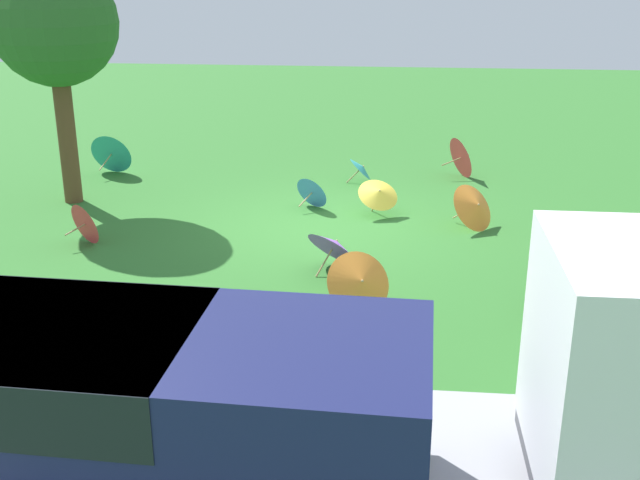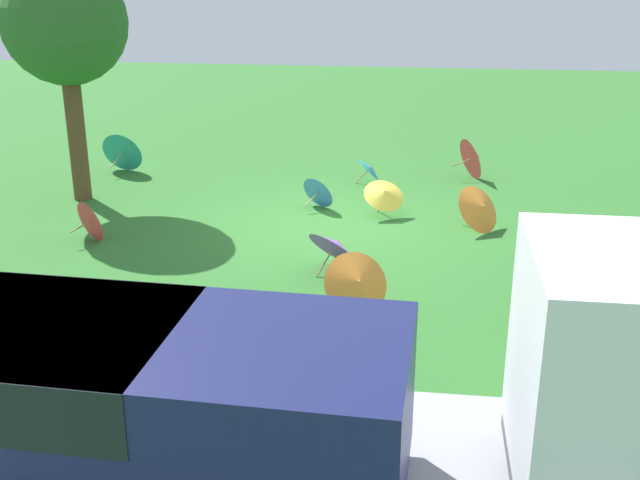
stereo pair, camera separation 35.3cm
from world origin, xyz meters
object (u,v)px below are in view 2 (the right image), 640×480
object	(u,v)px
parasol_teal_0	(124,150)
parasol_yellow_0	(384,193)
parasol_pink_0	(585,239)
parasol_blue_2	(320,191)
van_dark	(114,394)
shade_tree	(65,25)
parasol_orange_2	(481,208)
parasol_red_1	(474,158)
parasol_red_0	(93,220)
parasol_purple_0	(635,234)
parasol_teal_1	(370,168)
park_bench	(610,291)
parasol_purple_2	(335,245)
parasol_orange_1	(358,283)

from	to	relation	value
parasol_teal_0	parasol_yellow_0	distance (m)	6.13
parasol_pink_0	parasol_blue_2	bearing A→B (deg)	-27.28
van_dark	parasol_teal_0	xyz separation A→B (m)	(3.79, -10.18, -0.46)
shade_tree	parasol_orange_2	world-z (taller)	shade_tree
parasol_red_1	parasol_blue_2	world-z (taller)	parasol_red_1
parasol_red_0	parasol_purple_0	world-z (taller)	parasol_red_0
parasol_teal_1	parasol_red_1	bearing A→B (deg)	-163.25
van_dark	parasol_pink_0	world-z (taller)	van_dark
park_bench	parasol_teal_0	bearing A→B (deg)	-36.25
parasol_red_1	parasol_purple_2	distance (m)	5.80
parasol_teal_0	parasol_red_1	distance (m)	7.34
parasol_pink_0	parasol_red_0	bearing A→B (deg)	0.19
shade_tree	parasol_red_0	bearing A→B (deg)	117.53
parasol_purple_0	parasol_orange_2	distance (m)	2.43
van_dark	parasol_pink_0	bearing A→B (deg)	-129.63
park_bench	parasol_red_0	size ratio (longest dim) A/B	2.30
parasol_orange_2	parasol_teal_1	bearing A→B (deg)	-52.33
parasol_yellow_0	parasol_purple_2	xyz separation A→B (m)	(0.57, 2.60, -0.04)
park_bench	parasol_orange_2	bearing A→B (deg)	-68.33
van_dark	parasol_teal_0	distance (m)	10.87
parasol_orange_1	parasol_orange_2	bearing A→B (deg)	-117.16
parasol_red_0	parasol_purple_0	size ratio (longest dim) A/B	0.99
parasol_purple_0	parasol_purple_2	bearing A→B (deg)	16.24
parasol_pink_0	parasol_purple_2	bearing A→B (deg)	11.89
parasol_teal_0	parasol_red_1	xyz separation A→B (m)	(-7.33, -0.36, -0.01)
parasol_purple_0	parasol_yellow_0	size ratio (longest dim) A/B	0.79
parasol_red_0	parasol_teal_0	distance (m)	4.37
parasol_teal_0	parasol_orange_1	bearing A→B (deg)	131.03
parasol_orange_1	parasol_yellow_0	world-z (taller)	parasol_orange_1
park_bench	parasol_teal_1	distance (m)	6.97
parasol_red_1	parasol_blue_2	distance (m)	3.73
parasol_yellow_0	parasol_blue_2	size ratio (longest dim) A/B	1.23
shade_tree	parasol_teal_0	world-z (taller)	shade_tree
parasol_red_0	van_dark	bearing A→B (deg)	114.62
parasol_orange_1	van_dark	bearing A→B (deg)	65.75
park_bench	parasol_yellow_0	size ratio (longest dim) A/B	1.81
van_dark	parasol_red_1	xyz separation A→B (m)	(-3.54, -10.54, -0.47)
parasol_purple_2	shade_tree	bearing A→B (deg)	-29.62
parasol_red_0	parasol_teal_1	world-z (taller)	parasol_red_0
van_dark	parasol_purple_0	bearing A→B (deg)	-131.70
parasol_purple_2	parasol_blue_2	size ratio (longest dim) A/B	1.41
shade_tree	parasol_teal_1	size ratio (longest dim) A/B	6.79
parasol_purple_0	parasol_purple_2	xyz separation A→B (m)	(4.52, 1.32, 0.08)
park_bench	van_dark	bearing A→B (deg)	38.29
van_dark	parasol_orange_2	size ratio (longest dim) A/B	4.46
van_dark	parasol_teal_1	distance (m)	10.04
parasol_teal_0	parasol_orange_2	size ratio (longest dim) A/B	0.92
parasol_red_0	parasol_orange_1	xyz separation A→B (m)	(-4.45, 2.10, 0.05)
parasol_red_1	parasol_orange_1	bearing A→B (deg)	74.84
park_bench	parasol_yellow_0	xyz separation A→B (m)	(3.00, -3.96, -0.04)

